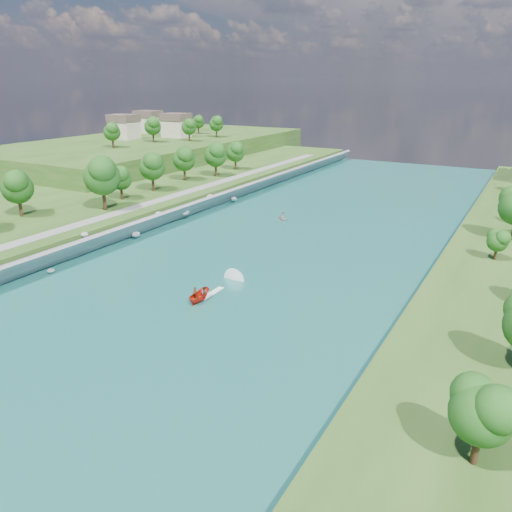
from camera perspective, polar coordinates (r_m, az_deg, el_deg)
The scene contains 10 objects.
ground at distance 66.58m, azimuth -9.97°, elevation -6.17°, with size 260.00×260.00×0.00m, color #2D5119.
river_water at distance 81.62m, azimuth -1.13°, elevation -0.94°, with size 55.00×240.00×0.10m, color #195860.
berm_west at distance 113.94m, azimuth -23.39°, elevation 4.25°, with size 45.00×240.00×3.50m, color #2D5119.
ridge_west at distance 187.58m, azimuth -11.43°, elevation 11.69°, with size 60.00×120.00×9.00m, color #2D5119.
riprap_bank at distance 95.78m, azimuth -14.77°, elevation 2.60°, with size 4.22×236.00×4.05m.
riverside_path at distance 100.38m, azimuth -17.36°, elevation 4.16°, with size 3.00×200.00×0.10m, color gray.
ridge_houses at distance 194.46m, azimuth -12.05°, elevation 14.52°, with size 29.50×29.50×8.40m.
trees_ridge at distance 177.73m, azimuth -9.42°, elevation 14.33°, with size 18.52×53.47×9.78m.
motorboat at distance 69.33m, azimuth -5.78°, elevation -4.18°, with size 3.60×18.90×2.06m.
raft at distance 107.86m, azimuth 3.08°, elevation 4.36°, with size 3.95×3.82×1.66m.
Camera 1 is at (39.14, -45.79, 28.38)m, focal length 35.00 mm.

